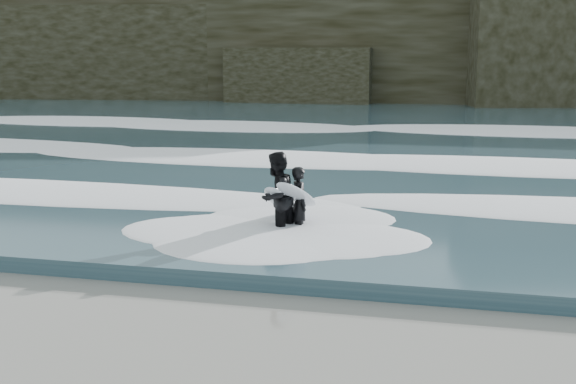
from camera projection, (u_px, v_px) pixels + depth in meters
name	position (u px, v px, depth m)	size (l,w,h in m)	color
ground	(206.00, 376.00, 8.48)	(120.00, 120.00, 0.00)	#836D53
sea	(401.00, 124.00, 36.16)	(90.00, 52.00, 0.30)	#2C4752
headland	(422.00, 34.00, 51.47)	(70.00, 9.00, 10.00)	black
foam_near	(335.00, 196.00, 17.00)	(60.00, 3.20, 0.20)	white
foam_mid	(370.00, 155.00, 23.69)	(60.00, 4.00, 0.24)	white
foam_far	(394.00, 126.00, 32.28)	(60.00, 4.80, 0.30)	white
surfer_left	(295.00, 203.00, 14.53)	(0.95, 1.73, 1.50)	black
surfer_right	(278.00, 197.00, 14.29)	(1.25, 1.97, 1.82)	black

